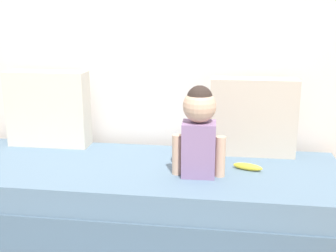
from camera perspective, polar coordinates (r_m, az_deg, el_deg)
The scene contains 7 objects.
ground_plane at distance 2.67m, azimuth -4.01°, elevation -14.09°, with size 12.00×12.00×0.00m, color #93704C.
back_wall at distance 2.88m, azimuth -2.10°, elevation 11.90°, with size 5.65×0.10×2.28m, color silver.
couch at distance 2.57m, azimuth -4.10°, elevation -9.97°, with size 2.45×0.84×0.43m.
throw_pillow_left at distance 2.92m, azimuth -15.96°, elevation 2.27°, with size 0.54×0.16×0.50m, color beige.
throw_pillow_right at distance 2.68m, azimuth 11.45°, elevation 1.22°, with size 0.53×0.16×0.48m, color #C1B29E.
toddler at distance 2.27m, azimuth 4.24°, elevation -0.35°, with size 0.29×0.18×0.50m.
banana at distance 2.45m, azimuth 10.77°, elevation -5.46°, with size 0.17×0.04×0.04m, color yellow.
Camera 1 is at (0.51, -2.28, 1.30)m, focal length 44.88 mm.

